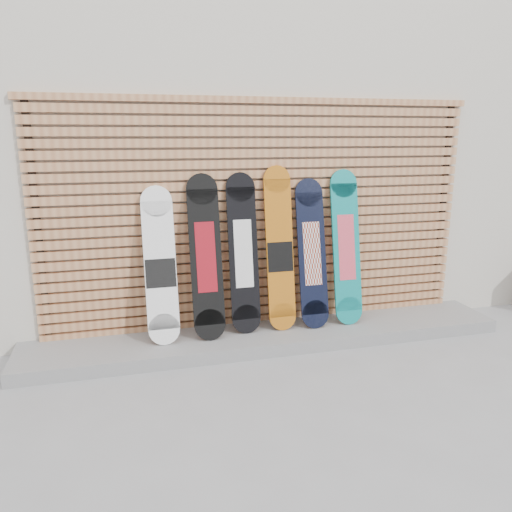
# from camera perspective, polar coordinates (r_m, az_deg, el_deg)

# --- Properties ---
(ground) EXTENTS (80.00, 80.00, 0.00)m
(ground) POSITION_cam_1_polar(r_m,az_deg,el_deg) (4.37, 6.03, -13.00)
(ground) COLOR gray
(ground) RESTS_ON ground
(building) EXTENTS (12.00, 5.00, 3.60)m
(building) POSITION_cam_1_polar(r_m,az_deg,el_deg) (7.39, 0.26, 12.54)
(building) COLOR beige
(building) RESTS_ON ground
(concrete_step) EXTENTS (4.60, 0.70, 0.12)m
(concrete_step) POSITION_cam_1_polar(r_m,az_deg,el_deg) (4.88, 1.52, -9.15)
(concrete_step) COLOR gray
(concrete_step) RESTS_ON ground
(slat_wall) EXTENTS (4.26, 0.08, 2.29)m
(slat_wall) POSITION_cam_1_polar(r_m,az_deg,el_deg) (4.84, 0.63, 4.81)
(slat_wall) COLOR #B3744A
(slat_wall) RESTS_ON ground
(snowboard_0) EXTENTS (0.28, 0.36, 1.40)m
(snowboard_0) POSITION_cam_1_polar(r_m,az_deg,el_deg) (4.55, -10.89, -1.18)
(snowboard_0) COLOR white
(snowboard_0) RESTS_ON concrete_step
(snowboard_1) EXTENTS (0.29, 0.37, 1.50)m
(snowboard_1) POSITION_cam_1_polar(r_m,az_deg,el_deg) (4.58, -5.76, -0.13)
(snowboard_1) COLOR black
(snowboard_1) RESTS_ON concrete_step
(snowboard_2) EXTENTS (0.28, 0.29, 1.50)m
(snowboard_2) POSITION_cam_1_polar(r_m,az_deg,el_deg) (4.68, -1.46, 0.27)
(snowboard_2) COLOR black
(snowboard_2) RESTS_ON concrete_step
(snowboard_3) EXTENTS (0.26, 0.30, 1.56)m
(snowboard_3) POSITION_cam_1_polar(r_m,az_deg,el_deg) (4.77, 2.73, 0.71)
(snowboard_3) COLOR #B46313
(snowboard_3) RESTS_ON concrete_step
(snowboard_4) EXTENTS (0.28, 0.34, 1.43)m
(snowboard_4) POSITION_cam_1_polar(r_m,az_deg,el_deg) (4.87, 6.40, 0.28)
(snowboard_4) COLOR black
(snowboard_4) RESTS_ON concrete_step
(snowboard_5) EXTENTS (0.28, 0.33, 1.51)m
(snowboard_5) POSITION_cam_1_polar(r_m,az_deg,el_deg) (5.00, 10.27, 0.98)
(snowboard_5) COLOR #0D8081
(snowboard_5) RESTS_ON concrete_step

